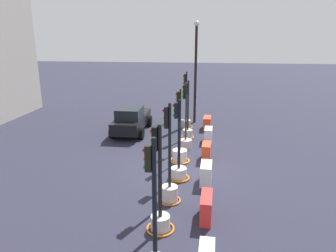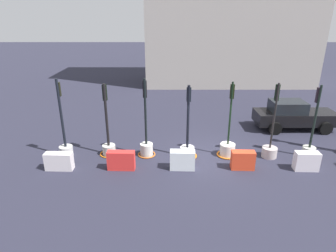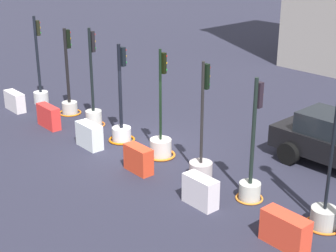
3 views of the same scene
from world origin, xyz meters
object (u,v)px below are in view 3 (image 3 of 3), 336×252
at_px(traffic_light_3, 122,125).
at_px(construction_barrier_2, 89,135).
at_px(traffic_light_7, 325,207).
at_px(construction_barrier_5, 285,230).
at_px(traffic_light_6, 251,178).
at_px(construction_barrier_3, 138,159).
at_px(traffic_light_1, 69,97).
at_px(traffic_light_4, 161,143).
at_px(traffic_light_2, 94,109).
at_px(construction_barrier_1, 49,117).
at_px(traffic_light_0, 40,86).
at_px(construction_barrier_0, 15,101).
at_px(construction_barrier_4, 200,191).
at_px(traffic_light_5, 201,159).

relative_size(traffic_light_3, construction_barrier_2, 3.18).
xyz_separation_m(traffic_light_7, construction_barrier_5, (-0.16, -1.39, -0.14)).
height_order(traffic_light_6, construction_barrier_3, traffic_light_6).
xyz_separation_m(traffic_light_1, traffic_light_3, (3.68, -0.24, -0.09)).
height_order(traffic_light_1, traffic_light_6, same).
bearing_deg(traffic_light_4, traffic_light_2, 179.42).
xyz_separation_m(construction_barrier_1, construction_barrier_3, (5.18, 0.04, -0.01)).
xyz_separation_m(traffic_light_6, traffic_light_7, (2.10, 0.25, -0.09)).
bearing_deg(construction_barrier_2, traffic_light_7, 9.84).
xyz_separation_m(traffic_light_2, traffic_light_4, (3.79, -0.04, -0.21)).
xyz_separation_m(traffic_light_0, traffic_light_2, (3.74, 0.10, -0.09)).
relative_size(construction_barrier_1, construction_barrier_5, 1.01).
bearing_deg(traffic_light_2, construction_barrier_3, -17.19).
relative_size(construction_barrier_0, construction_barrier_3, 1.17).
relative_size(traffic_light_1, construction_barrier_3, 3.41).
relative_size(traffic_light_3, construction_barrier_1, 2.89).
bearing_deg(traffic_light_1, traffic_light_3, -3.68).
height_order(construction_barrier_1, construction_barrier_5, construction_barrier_1).
bearing_deg(traffic_light_2, traffic_light_1, 177.48).
xyz_separation_m(traffic_light_1, traffic_light_7, (11.42, 0.00, -0.13)).
height_order(construction_barrier_3, construction_barrier_4, construction_barrier_4).
bearing_deg(construction_barrier_3, construction_barrier_1, -179.59).
bearing_deg(traffic_light_1, construction_barrier_1, -60.55).
relative_size(traffic_light_2, traffic_light_3, 1.08).
xyz_separation_m(traffic_light_1, traffic_light_4, (5.57, -0.12, -0.22)).
bearing_deg(construction_barrier_0, traffic_light_6, 6.09).
bearing_deg(traffic_light_2, construction_barrier_5, -7.87).
relative_size(traffic_light_2, traffic_light_7, 1.00).
xyz_separation_m(traffic_light_0, traffic_light_4, (7.53, 0.06, -0.30)).
height_order(traffic_light_5, construction_barrier_3, traffic_light_5).
height_order(construction_barrier_4, construction_barrier_5, construction_barrier_4).
height_order(traffic_light_3, traffic_light_6, traffic_light_6).
bearing_deg(traffic_light_6, construction_barrier_1, -172.17).
bearing_deg(traffic_light_1, traffic_light_2, -2.52).
bearing_deg(traffic_light_5, traffic_light_0, 179.53).
bearing_deg(construction_barrier_4, traffic_light_2, 168.54).
height_order(traffic_light_4, traffic_light_5, traffic_light_4).
distance_m(traffic_light_0, traffic_light_2, 3.74).
bearing_deg(traffic_light_6, construction_barrier_4, -118.80).
height_order(traffic_light_0, traffic_light_7, traffic_light_7).
distance_m(traffic_light_1, traffic_light_6, 9.32).
bearing_deg(traffic_light_2, traffic_light_7, 0.49).
distance_m(construction_barrier_3, construction_barrier_4, 2.67).
xyz_separation_m(traffic_light_0, traffic_light_5, (9.46, -0.08, -0.17)).
distance_m(construction_barrier_2, construction_barrier_3, 2.57).
bearing_deg(traffic_light_3, construction_barrier_1, -157.78).
relative_size(traffic_light_5, traffic_light_7, 0.95).
bearing_deg(traffic_light_4, construction_barrier_5, -12.61).
relative_size(traffic_light_3, traffic_light_7, 0.92).
relative_size(traffic_light_0, construction_barrier_1, 3.12).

